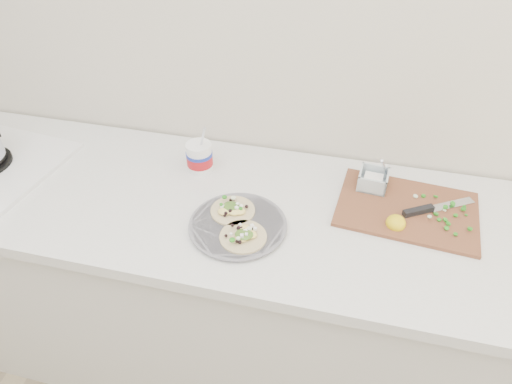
# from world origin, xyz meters

# --- Properties ---
(counter) EXTENTS (2.44, 0.66, 0.90)m
(counter) POSITION_xyz_m (0.00, 1.43, 0.45)
(counter) COLOR silver
(counter) RESTS_ON ground
(taco_plate) EXTENTS (0.29, 0.29, 0.04)m
(taco_plate) POSITION_xyz_m (0.11, 1.31, 0.92)
(taco_plate) COLOR slate
(taco_plate) RESTS_ON counter
(tub) EXTENTS (0.09, 0.09, 0.20)m
(tub) POSITION_xyz_m (-0.08, 1.56, 0.96)
(tub) COLOR white
(tub) RESTS_ON counter
(cutboard) EXTENTS (0.43, 0.32, 0.07)m
(cutboard) POSITION_xyz_m (0.59, 1.52, 0.92)
(cutboard) COLOR brown
(cutboard) RESTS_ON counter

